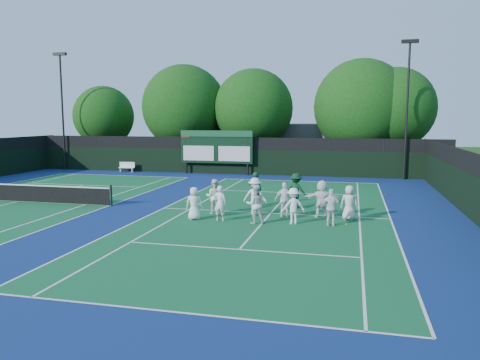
% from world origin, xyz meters
% --- Properties ---
extents(ground, '(120.00, 120.00, 0.00)m').
position_xyz_m(ground, '(0.00, 0.00, 0.00)').
color(ground, '#1B3A10').
rests_on(ground, ground).
extents(court_apron, '(34.00, 32.00, 0.01)m').
position_xyz_m(court_apron, '(-6.00, 1.00, 0.00)').
color(court_apron, navy).
rests_on(court_apron, ground).
extents(near_court, '(11.05, 23.85, 0.01)m').
position_xyz_m(near_court, '(0.00, 1.00, 0.01)').
color(near_court, '#12572C').
rests_on(near_court, ground).
extents(left_court, '(11.05, 23.85, 0.01)m').
position_xyz_m(left_court, '(-14.00, 1.00, 0.01)').
color(left_court, '#12572C').
rests_on(left_court, ground).
extents(back_fence, '(34.00, 0.08, 3.00)m').
position_xyz_m(back_fence, '(-6.00, 16.00, 1.36)').
color(back_fence, black).
rests_on(back_fence, ground).
extents(divider_fence_right, '(0.08, 32.00, 3.00)m').
position_xyz_m(divider_fence_right, '(9.00, 1.00, 1.36)').
color(divider_fence_right, black).
rests_on(divider_fence_right, ground).
extents(scoreboard, '(6.00, 0.21, 3.55)m').
position_xyz_m(scoreboard, '(-7.01, 15.59, 2.19)').
color(scoreboard, black).
rests_on(scoreboard, ground).
extents(clubhouse, '(18.00, 6.00, 4.00)m').
position_xyz_m(clubhouse, '(-2.00, 24.00, 2.00)').
color(clubhouse, '#5E5E63').
rests_on(clubhouse, ground).
extents(light_pole_left, '(1.20, 0.30, 10.12)m').
position_xyz_m(light_pole_left, '(-21.00, 15.70, 6.30)').
color(light_pole_left, black).
rests_on(light_pole_left, ground).
extents(light_pole_right, '(1.20, 0.30, 10.12)m').
position_xyz_m(light_pole_right, '(7.50, 15.70, 6.30)').
color(light_pole_right, black).
rests_on(light_pole_right, ground).
extents(tennis_net, '(11.30, 0.10, 1.10)m').
position_xyz_m(tennis_net, '(-14.00, 1.00, 0.49)').
color(tennis_net, black).
rests_on(tennis_net, ground).
extents(bench, '(1.36, 0.48, 0.84)m').
position_xyz_m(bench, '(-14.86, 15.36, 0.45)').
color(bench, white).
rests_on(bench, ground).
extents(tree_a, '(5.63, 5.63, 7.54)m').
position_xyz_m(tree_a, '(-19.06, 19.58, 4.57)').
color(tree_a, black).
rests_on(tree_a, ground).
extents(tree_b, '(7.56, 7.56, 9.31)m').
position_xyz_m(tree_b, '(-10.98, 19.58, 5.33)').
color(tree_b, black).
rests_on(tree_b, ground).
extents(tree_c, '(6.88, 6.88, 8.79)m').
position_xyz_m(tree_c, '(-4.62, 19.58, 5.17)').
color(tree_c, black).
rests_on(tree_c, ground).
extents(tree_d, '(7.82, 7.82, 9.38)m').
position_xyz_m(tree_d, '(4.49, 19.58, 5.26)').
color(tree_d, black).
rests_on(tree_d, ground).
extents(tree_e, '(6.57, 6.57, 8.63)m').
position_xyz_m(tree_e, '(7.09, 19.58, 5.17)').
color(tree_e, black).
rests_on(tree_e, ground).
extents(tennis_ball_2, '(0.07, 0.07, 0.07)m').
position_xyz_m(tennis_ball_2, '(3.55, -0.66, 0.03)').
color(tennis_ball_2, '#C9D118').
rests_on(tennis_ball_2, ground).
extents(tennis_ball_3, '(0.07, 0.07, 0.07)m').
position_xyz_m(tennis_ball_3, '(-5.03, 3.01, 0.03)').
color(tennis_ball_3, '#C9D118').
rests_on(tennis_ball_3, ground).
extents(tennis_ball_4, '(0.07, 0.07, 0.07)m').
position_xyz_m(tennis_ball_4, '(1.41, 2.88, 0.03)').
color(tennis_ball_4, '#C9D118').
rests_on(tennis_ball_4, ground).
extents(tennis_ball_5, '(0.07, 0.07, 0.07)m').
position_xyz_m(tennis_ball_5, '(1.83, 1.19, 0.03)').
color(tennis_ball_5, '#C9D118').
rests_on(tennis_ball_5, ground).
extents(player_front_0, '(0.83, 0.66, 1.49)m').
position_xyz_m(player_front_0, '(-3.11, -1.15, 0.74)').
color(player_front_0, white).
rests_on(player_front_0, ground).
extents(player_front_1, '(0.61, 0.42, 1.60)m').
position_xyz_m(player_front_1, '(-1.91, -1.12, 0.80)').
color(player_front_1, white).
rests_on(player_front_1, ground).
extents(player_front_2, '(0.98, 0.87, 1.69)m').
position_xyz_m(player_front_2, '(-0.29, -1.23, 0.84)').
color(player_front_2, silver).
rests_on(player_front_2, ground).
extents(player_front_3, '(1.15, 0.91, 1.57)m').
position_xyz_m(player_front_3, '(1.31, -0.96, 0.78)').
color(player_front_3, white).
rests_on(player_front_3, ground).
extents(player_front_4, '(0.94, 0.41, 1.59)m').
position_xyz_m(player_front_4, '(2.93, -0.97, 0.79)').
color(player_front_4, white).
rests_on(player_front_4, ground).
extents(player_back_0, '(0.87, 0.71, 1.67)m').
position_xyz_m(player_back_0, '(-2.62, 0.33, 0.83)').
color(player_back_0, white).
rests_on(player_back_0, ground).
extents(player_back_1, '(1.15, 0.69, 1.75)m').
position_xyz_m(player_back_1, '(-0.70, 0.64, 0.87)').
color(player_back_1, white).
rests_on(player_back_1, ground).
extents(player_back_2, '(1.01, 0.58, 1.62)m').
position_xyz_m(player_back_2, '(0.76, 0.36, 0.81)').
color(player_back_2, white).
rests_on(player_back_2, ground).
extents(player_back_3, '(1.61, 0.53, 1.73)m').
position_xyz_m(player_back_3, '(2.42, 0.69, 0.86)').
color(player_back_3, white).
rests_on(player_back_3, ground).
extents(player_back_4, '(0.77, 0.50, 1.57)m').
position_xyz_m(player_back_4, '(3.64, 0.39, 0.79)').
color(player_back_4, silver).
rests_on(player_back_4, ground).
extents(coach_left, '(0.74, 0.57, 1.80)m').
position_xyz_m(coach_left, '(-1.10, 2.62, 0.90)').
color(coach_left, '#0F371B').
rests_on(coach_left, ground).
extents(coach_right, '(1.28, 0.94, 1.77)m').
position_xyz_m(coach_right, '(0.99, 2.71, 0.88)').
color(coach_right, '#0D321A').
rests_on(coach_right, ground).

